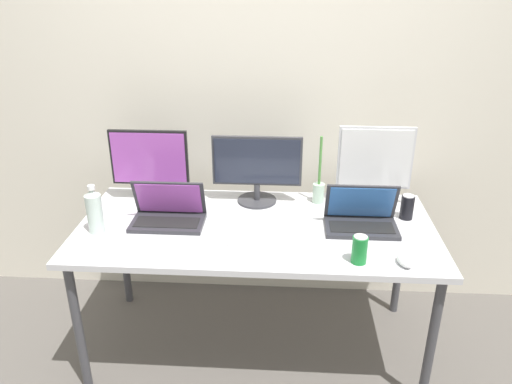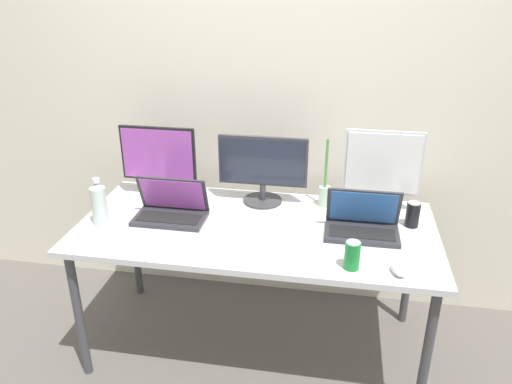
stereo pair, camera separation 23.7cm
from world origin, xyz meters
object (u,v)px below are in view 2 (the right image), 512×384
laptop_silver (171,209)px  monitor_center (263,168)px  monitor_left (158,159)px  monitor_right (382,168)px  soda_can_by_laptop (352,255)px  water_bottle (99,203)px  mouse_by_keyboard (399,269)px  soda_can_near_keyboard (413,214)px  bamboo_vase (325,193)px  keyboard_main (273,241)px  laptop_secondary (362,223)px  work_desk (256,236)px

laptop_silver → monitor_center: bearing=32.6°
monitor_left → laptop_silver: size_ratio=1.16×
monitor_right → monitor_center: bearing=-178.3°
laptop_silver → soda_can_by_laptop: bearing=-19.2°
monitor_left → water_bottle: 0.42m
mouse_by_keyboard → soda_can_by_laptop: size_ratio=0.81×
mouse_by_keyboard → soda_can_near_keyboard: (0.10, 0.44, 0.04)m
soda_can_near_keyboard → bamboo_vase: 0.46m
keyboard_main → soda_can_by_laptop: 0.39m
keyboard_main → soda_can_near_keyboard: 0.71m
laptop_secondary → bamboo_vase: size_ratio=0.93×
monitor_left → keyboard_main: (0.68, -0.42, -0.20)m
work_desk → water_bottle: bearing=-172.0°
monitor_right → mouse_by_keyboard: size_ratio=4.18×
monitor_center → work_desk: bearing=-87.5°
laptop_silver → monitor_left: bearing=119.6°
work_desk → mouse_by_keyboard: bearing=-25.7°
monitor_left → laptop_secondary: monitor_left is taller
monitor_right → soda_can_by_laptop: 0.64m
monitor_center → keyboard_main: (0.12, -0.43, -0.19)m
mouse_by_keyboard → water_bottle: (-1.41, 0.21, 0.09)m
monitor_right → keyboard_main: monitor_right is taller
work_desk → keyboard_main: bearing=-55.8°
monitor_left → monitor_right: (1.18, 0.03, 0.01)m
soda_can_near_keyboard → bamboo_vase: bamboo_vase is taller
bamboo_vase → laptop_secondary: bearing=-54.9°
keyboard_main → soda_can_by_laptop: bearing=-20.7°
water_bottle → soda_can_by_laptop: 1.23m
work_desk → mouse_by_keyboard: mouse_by_keyboard is taller
water_bottle → mouse_by_keyboard: bearing=-8.4°
laptop_secondary → water_bottle: bearing=-174.5°
work_desk → laptop_silver: bearing=179.3°
laptop_silver → soda_can_near_keyboard: (1.18, 0.12, 0.01)m
mouse_by_keyboard → soda_can_by_laptop: 0.20m
water_bottle → soda_can_near_keyboard: 1.53m
work_desk → monitor_right: 0.73m
laptop_secondary → keyboard_main: 0.44m
monitor_center → laptop_secondary: size_ratio=1.36×
work_desk → monitor_center: (-0.01, 0.28, 0.25)m
soda_can_near_keyboard → keyboard_main: bearing=-156.7°
work_desk → monitor_center: size_ratio=3.71×
keyboard_main → bamboo_vase: size_ratio=1.17×
water_bottle → monitor_left: bearing=64.5°
mouse_by_keyboard → bamboo_vase: size_ratio=0.27×
monitor_center → laptop_silver: 0.52m
laptop_secondary → work_desk: bearing=-178.4°
monitor_right → keyboard_main: bearing=-138.0°
monitor_left → monitor_center: 0.57m
monitor_center → water_bottle: 0.84m
work_desk → soda_can_by_laptop: soda_can_by_laptop is taller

